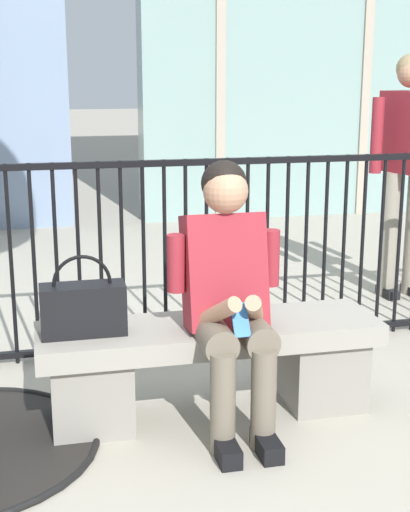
{
  "coord_description": "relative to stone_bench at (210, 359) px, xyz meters",
  "views": [
    {
      "loc": [
        -0.75,
        -3.15,
        1.59
      ],
      "look_at": [
        0.0,
        0.1,
        0.75
      ],
      "focal_mm": 51.62,
      "sensor_mm": 36.0,
      "label": 1
    }
  ],
  "objects": [
    {
      "name": "handbag_on_bench",
      "position": [
        -0.58,
        -0.01,
        0.3
      ],
      "size": [
        0.37,
        0.15,
        0.36
      ],
      "color": "black",
      "rests_on": "stone_bench"
    },
    {
      "name": "seated_person_with_phone",
      "position": [
        0.06,
        -0.13,
        0.38
      ],
      "size": [
        0.52,
        0.66,
        1.21
      ],
      "color": "#6B6051",
      "rests_on": "ground"
    },
    {
      "name": "plaza_railing",
      "position": [
        -0.0,
        0.85,
        0.29
      ],
      "size": [
        8.62,
        0.04,
        1.12
      ],
      "color": "black",
      "rests_on": "ground"
    },
    {
      "name": "stone_bench",
      "position": [
        0.0,
        0.0,
        0.0
      ],
      "size": [
        1.6,
        0.44,
        0.45
      ],
      "color": "gray",
      "rests_on": "ground"
    },
    {
      "name": "ground_plane",
      "position": [
        0.0,
        0.0,
        -0.27
      ],
      "size": [
        60.0,
        60.0,
        0.0
      ],
      "primitive_type": "plane",
      "color": "#A8A091"
    },
    {
      "name": "bystander_at_railing",
      "position": [
        1.8,
        1.58,
        0.73
      ],
      "size": [
        0.55,
        0.42,
        1.71
      ],
      "color": "gray",
      "rests_on": "ground"
    }
  ]
}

